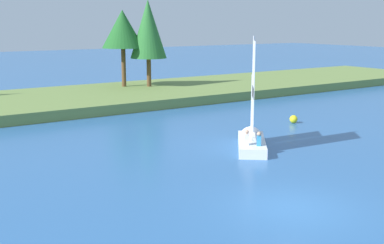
% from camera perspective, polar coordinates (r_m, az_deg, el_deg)
% --- Properties ---
extents(ground_plane, '(200.00, 200.00, 0.00)m').
position_cam_1_polar(ground_plane, '(17.28, 11.47, -9.73)').
color(ground_plane, '#2D609E').
extents(shore_bank, '(80.00, 11.80, 0.73)m').
position_cam_1_polar(shore_bank, '(38.40, -15.64, 2.31)').
color(shore_bank, olive).
rests_on(shore_bank, ground).
extents(shoreline_tree_centre, '(3.58, 3.58, 6.51)m').
position_cam_1_polar(shoreline_tree_centre, '(42.97, -8.03, 10.56)').
color(shoreline_tree_centre, brown).
rests_on(shoreline_tree_centre, shore_bank).
extents(shoreline_tree_midright, '(3.12, 3.12, 7.38)m').
position_cam_1_polar(shoreline_tree_midright, '(42.80, -5.09, 10.63)').
color(shoreline_tree_midright, brown).
rests_on(shoreline_tree_midright, shore_bank).
extents(sailboat, '(3.79, 4.34, 5.89)m').
position_cam_1_polar(sailboat, '(25.25, 6.87, -1.69)').
color(sailboat, white).
rests_on(sailboat, ground).
extents(channel_buoy, '(0.50, 0.50, 0.50)m').
position_cam_1_polar(channel_buoy, '(31.41, 11.66, 0.33)').
color(channel_buoy, yellow).
rests_on(channel_buoy, ground).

